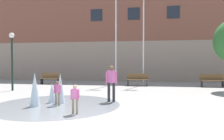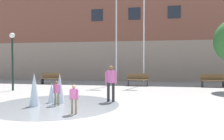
{
  "view_description": "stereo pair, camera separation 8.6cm",
  "coord_description": "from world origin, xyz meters",
  "px_view_note": "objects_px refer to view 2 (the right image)",
  "views": [
    {
      "loc": [
        1.44,
        -5.22,
        1.72
      ],
      "look_at": [
        -0.69,
        7.13,
        1.3
      ],
      "focal_mm": 35.0,
      "sensor_mm": 36.0,
      "label": 1
    },
    {
      "loc": [
        1.53,
        -5.21,
        1.72
      ],
      "look_at": [
        -0.69,
        7.13,
        1.3
      ],
      "focal_mm": 35.0,
      "sensor_mm": 36.0,
      "label": 2
    }
  ],
  "objects_px": {
    "lamp_post_left_lane": "(12,52)",
    "child_running": "(57,91)",
    "flagpole_right": "(144,33)",
    "park_bench_center": "(138,79)",
    "child_in_fountain": "(74,97)",
    "park_bench_under_left_flagpole": "(51,78)",
    "park_bench_under_right_flagpole": "(213,80)",
    "flagpole_left": "(117,30)",
    "adult_watching": "(111,81)"
  },
  "relations": [
    {
      "from": "flagpole_right",
      "to": "park_bench_center",
      "type": "bearing_deg",
      "value": -123.43
    },
    {
      "from": "flagpole_right",
      "to": "lamp_post_left_lane",
      "type": "height_order",
      "value": "flagpole_right"
    },
    {
      "from": "park_bench_under_left_flagpole",
      "to": "park_bench_under_right_flagpole",
      "type": "relative_size",
      "value": 1.0
    },
    {
      "from": "park_bench_center",
      "to": "child_in_fountain",
      "type": "distance_m",
      "value": 9.48
    },
    {
      "from": "flagpole_left",
      "to": "adult_watching",
      "type": "bearing_deg",
      "value": -82.99
    },
    {
      "from": "park_bench_under_right_flagpole",
      "to": "flagpole_left",
      "type": "relative_size",
      "value": 0.2
    },
    {
      "from": "park_bench_under_right_flagpole",
      "to": "adult_watching",
      "type": "height_order",
      "value": "adult_watching"
    },
    {
      "from": "child_running",
      "to": "lamp_post_left_lane",
      "type": "bearing_deg",
      "value": -179.54
    },
    {
      "from": "park_bench_center",
      "to": "adult_watching",
      "type": "xyz_separation_m",
      "value": [
        -0.77,
        -6.85,
        0.45
      ]
    },
    {
      "from": "adult_watching",
      "to": "lamp_post_left_lane",
      "type": "relative_size",
      "value": 0.45
    },
    {
      "from": "park_bench_center",
      "to": "lamp_post_left_lane",
      "type": "bearing_deg",
      "value": -151.12
    },
    {
      "from": "adult_watching",
      "to": "child_running",
      "type": "height_order",
      "value": "adult_watching"
    },
    {
      "from": "flagpole_left",
      "to": "park_bench_under_right_flagpole",
      "type": "bearing_deg",
      "value": -4.82
    },
    {
      "from": "flagpole_right",
      "to": "lamp_post_left_lane",
      "type": "distance_m",
      "value": 9.36
    },
    {
      "from": "adult_watching",
      "to": "child_running",
      "type": "xyz_separation_m",
      "value": [
        -1.98,
        -1.22,
        -0.35
      ]
    },
    {
      "from": "flagpole_right",
      "to": "lamp_post_left_lane",
      "type": "xyz_separation_m",
      "value": [
        -7.89,
        -4.78,
        -1.62
      ]
    },
    {
      "from": "park_bench_under_right_flagpole",
      "to": "adult_watching",
      "type": "bearing_deg",
      "value": -130.97
    },
    {
      "from": "child_in_fountain",
      "to": "flagpole_right",
      "type": "distance_m",
      "value": 10.77
    },
    {
      "from": "adult_watching",
      "to": "flagpole_left",
      "type": "bearing_deg",
      "value": 132.15
    },
    {
      "from": "park_bench_under_right_flagpole",
      "to": "flagpole_right",
      "type": "distance_m",
      "value": 5.97
    },
    {
      "from": "adult_watching",
      "to": "flagpole_right",
      "type": "bearing_deg",
      "value": 115.96
    },
    {
      "from": "park_bench_center",
      "to": "adult_watching",
      "type": "distance_m",
      "value": 6.91
    },
    {
      "from": "child_in_fountain",
      "to": "lamp_post_left_lane",
      "type": "bearing_deg",
      "value": 146.6
    },
    {
      "from": "park_bench_center",
      "to": "child_in_fountain",
      "type": "height_order",
      "value": "child_in_fountain"
    },
    {
      "from": "park_bench_center",
      "to": "child_running",
      "type": "relative_size",
      "value": 1.62
    },
    {
      "from": "child_running",
      "to": "park_bench_under_left_flagpole",
      "type": "bearing_deg",
      "value": 157.94
    },
    {
      "from": "park_bench_center",
      "to": "child_running",
      "type": "distance_m",
      "value": 8.53
    },
    {
      "from": "park_bench_under_left_flagpole",
      "to": "flagpole_right",
      "type": "relative_size",
      "value": 0.21
    },
    {
      "from": "child_running",
      "to": "lamp_post_left_lane",
      "type": "distance_m",
      "value": 6.39
    },
    {
      "from": "adult_watching",
      "to": "lamp_post_left_lane",
      "type": "distance_m",
      "value": 7.35
    },
    {
      "from": "adult_watching",
      "to": "lamp_post_left_lane",
      "type": "xyz_separation_m",
      "value": [
        -6.67,
        2.74,
        1.42
      ]
    },
    {
      "from": "child_running",
      "to": "flagpole_left",
      "type": "relative_size",
      "value": 0.12
    },
    {
      "from": "park_bench_under_right_flagpole",
      "to": "flagpole_left",
      "type": "bearing_deg",
      "value": 175.18
    },
    {
      "from": "park_bench_under_left_flagpole",
      "to": "lamp_post_left_lane",
      "type": "distance_m",
      "value": 4.62
    },
    {
      "from": "lamp_post_left_lane",
      "to": "child_running",
      "type": "bearing_deg",
      "value": -40.19
    },
    {
      "from": "park_bench_under_left_flagpole",
      "to": "lamp_post_left_lane",
      "type": "height_order",
      "value": "lamp_post_left_lane"
    },
    {
      "from": "child_in_fountain",
      "to": "adult_watching",
      "type": "relative_size",
      "value": 0.62
    },
    {
      "from": "child_running",
      "to": "park_bench_center",
      "type": "bearing_deg",
      "value": 111.78
    },
    {
      "from": "child_running",
      "to": "flagpole_right",
      "type": "distance_m",
      "value": 9.9
    },
    {
      "from": "lamp_post_left_lane",
      "to": "flagpole_left",
      "type": "bearing_deg",
      "value": 39.72
    },
    {
      "from": "park_bench_under_left_flagpole",
      "to": "child_running",
      "type": "relative_size",
      "value": 1.62
    },
    {
      "from": "park_bench_under_left_flagpole",
      "to": "child_running",
      "type": "xyz_separation_m",
      "value": [
        4.21,
        -8.15,
        0.1
      ]
    },
    {
      "from": "park_bench_under_left_flagpole",
      "to": "child_in_fountain",
      "type": "distance_m",
      "value": 10.87
    },
    {
      "from": "child_in_fountain",
      "to": "lamp_post_left_lane",
      "type": "distance_m",
      "value": 8.08
    },
    {
      "from": "child_running",
      "to": "adult_watching",
      "type": "bearing_deg",
      "value": 72.25
    },
    {
      "from": "park_bench_under_left_flagpole",
      "to": "park_bench_under_right_flagpole",
      "type": "distance_m",
      "value": 12.21
    },
    {
      "from": "park_bench_center",
      "to": "flagpole_left",
      "type": "bearing_deg",
      "value": 158.52
    },
    {
      "from": "park_bench_under_right_flagpole",
      "to": "flagpole_right",
      "type": "xyz_separation_m",
      "value": [
        -4.8,
        0.58,
        3.49
      ]
    },
    {
      "from": "child_in_fountain",
      "to": "flagpole_right",
      "type": "height_order",
      "value": "flagpole_right"
    },
    {
      "from": "child_in_fountain",
      "to": "park_bench_under_left_flagpole",
      "type": "bearing_deg",
      "value": 128.1
    }
  ]
}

